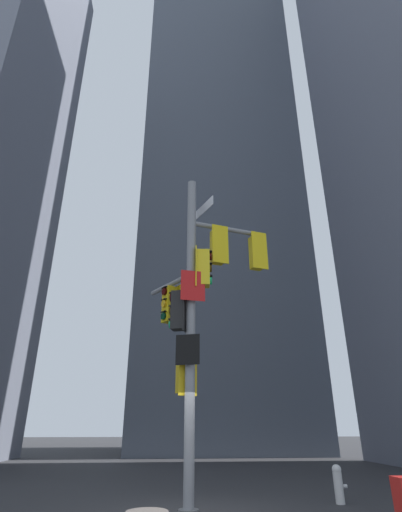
% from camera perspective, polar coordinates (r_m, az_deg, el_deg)
% --- Properties ---
extents(building_mid_block, '(12.97, 12.97, 52.44)m').
position_cam_1_polar(building_mid_block, '(40.32, 2.01, 13.86)').
color(building_mid_block, '#4C5460').
rests_on(building_mid_block, ground).
extents(signal_pole_assembly, '(3.35, 2.16, 8.36)m').
position_cam_1_polar(signal_pole_assembly, '(10.36, -0.37, -6.75)').
color(signal_pole_assembly, gray).
rests_on(signal_pole_assembly, ground).
extents(fire_hydrant, '(0.33, 0.23, 0.87)m').
position_cam_1_polar(fire_hydrant, '(11.85, 19.42, -28.81)').
color(fire_hydrant, silver).
rests_on(fire_hydrant, ground).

